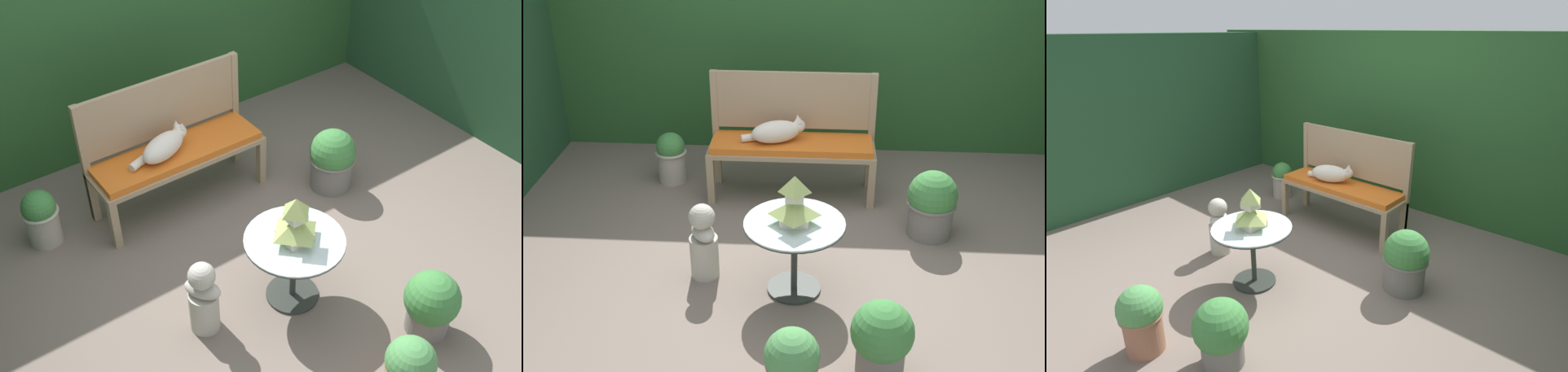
{
  "view_description": "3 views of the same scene",
  "coord_description": "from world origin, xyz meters",
  "views": [
    {
      "loc": [
        -2.08,
        -2.79,
        3.49
      ],
      "look_at": [
        0.09,
        0.19,
        0.5
      ],
      "focal_mm": 45.0,
      "sensor_mm": 36.0,
      "label": 1
    },
    {
      "loc": [
        0.08,
        -4.08,
        2.78
      ],
      "look_at": [
        -0.2,
        0.35,
        0.39
      ],
      "focal_mm": 45.0,
      "sensor_mm": 36.0,
      "label": 2
    },
    {
      "loc": [
        2.26,
        -2.39,
        2.09
      ],
      "look_at": [
        -0.35,
        0.58,
        0.54
      ],
      "focal_mm": 28.0,
      "sensor_mm": 36.0,
      "label": 3
    }
  ],
  "objects": [
    {
      "name": "ground",
      "position": [
        0.0,
        0.0,
        0.0
      ],
      "size": [
        30.0,
        30.0,
        0.0
      ],
      "primitive_type": "plane",
      "color": "#75665B"
    },
    {
      "name": "foliage_hedge_back",
      "position": [
        0.0,
        2.39,
        1.03
      ],
      "size": [
        6.4,
        0.99,
        2.06
      ],
      "primitive_type": "cube",
      "color": "#285628",
      "rests_on": "ground"
    },
    {
      "name": "foliage_hedge_right",
      "position": [
        2.85,
        0.15,
        1.01
      ],
      "size": [
        0.7,
        3.5,
        2.03
      ],
      "primitive_type": "cube",
      "color": "#234C2D",
      "rests_on": "ground"
    },
    {
      "name": "garden_bench",
      "position": [
        -0.18,
        0.94,
        0.44
      ],
      "size": [
        1.41,
        0.44,
        0.51
      ],
      "color": "tan",
      "rests_on": "ground"
    },
    {
      "name": "bench_backrest",
      "position": [
        -0.18,
        1.13,
        0.74
      ],
      "size": [
        1.41,
        0.06,
        1.05
      ],
      "color": "tan",
      "rests_on": "ground"
    },
    {
      "name": "cat",
      "position": [
        -0.3,
        0.91,
        0.6
      ],
      "size": [
        0.54,
        0.32,
        0.22
      ],
      "rotation": [
        0.0,
        0.0,
        0.35
      ],
      "color": "silver",
      "rests_on": "garden_bench"
    },
    {
      "name": "patio_table",
      "position": [
        -0.08,
        -0.43,
        0.42
      ],
      "size": [
        0.68,
        0.68,
        0.54
      ],
      "color": "#2D332D",
      "rests_on": "ground"
    },
    {
      "name": "pagoda_birdhouse",
      "position": [
        -0.08,
        -0.43,
        0.68
      ],
      "size": [
        0.25,
        0.25,
        0.34
      ],
      "color": "beige",
      "rests_on": "patio_table"
    },
    {
      "name": "garden_bust",
      "position": [
        -0.72,
        -0.3,
        0.28
      ],
      "size": [
        0.25,
        0.29,
        0.57
      ],
      "rotation": [
        0.0,
        0.0,
        -1.05
      ],
      "color": "#B7B2A3",
      "rests_on": "ground"
    },
    {
      "name": "potted_plant_patio_mid",
      "position": [
        -0.04,
        -1.46,
        0.27
      ],
      "size": [
        0.3,
        0.3,
        0.5
      ],
      "color": "#9E664C",
      "rests_on": "ground"
    },
    {
      "name": "potted_plant_table_near",
      "position": [
        0.45,
        -1.18,
        0.25
      ],
      "size": [
        0.37,
        0.37,
        0.48
      ],
      "color": "slate",
      "rests_on": "ground"
    },
    {
      "name": "potted_plant_bench_right",
      "position": [
        0.94,
        0.36,
        0.27
      ],
      "size": [
        0.38,
        0.38,
        0.54
      ],
      "color": "slate",
      "rests_on": "ground"
    },
    {
      "name": "potted_plant_hedge_corner",
      "position": [
        -1.27,
        1.12,
        0.24
      ],
      "size": [
        0.28,
        0.28,
        0.47
      ],
      "color": "#ADA393",
      "rests_on": "ground"
    }
  ]
}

